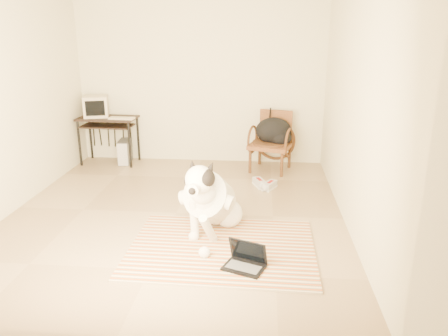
# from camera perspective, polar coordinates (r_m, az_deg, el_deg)

# --- Properties ---
(floor) EXTENTS (4.50, 4.50, 0.00)m
(floor) POSITION_cam_1_polar(r_m,az_deg,el_deg) (5.38, -6.24, -5.84)
(floor) COLOR #9C825F
(floor) RESTS_ON ground
(wall_back) EXTENTS (4.50, 0.00, 4.50)m
(wall_back) POSITION_cam_1_polar(r_m,az_deg,el_deg) (7.19, -3.12, 11.43)
(wall_back) COLOR beige
(wall_back) RESTS_ON floor
(wall_front) EXTENTS (4.50, 0.00, 4.50)m
(wall_front) POSITION_cam_1_polar(r_m,az_deg,el_deg) (2.88, -15.70, 1.00)
(wall_front) COLOR beige
(wall_front) RESTS_ON floor
(wall_left) EXTENTS (0.00, 4.50, 4.50)m
(wall_left) POSITION_cam_1_polar(r_m,az_deg,el_deg) (5.74, -26.90, 7.92)
(wall_left) COLOR beige
(wall_left) RESTS_ON floor
(wall_right) EXTENTS (0.00, 4.50, 4.50)m
(wall_right) POSITION_cam_1_polar(r_m,az_deg,el_deg) (4.99, 16.58, 7.87)
(wall_right) COLOR beige
(wall_right) RESTS_ON floor
(rug) EXTENTS (1.89, 1.46, 0.02)m
(rug) POSITION_cam_1_polar(r_m,az_deg,el_deg) (4.52, -0.28, -10.42)
(rug) COLOR #BA4E1C
(rug) RESTS_ON floor
(dog) EXTENTS (0.64, 1.30, 0.93)m
(dog) POSITION_cam_1_polar(r_m,az_deg,el_deg) (4.72, -1.81, -4.31)
(dog) COLOR white
(dog) RESTS_ON rug
(laptop) EXTENTS (0.44, 0.38, 0.26)m
(laptop) POSITION_cam_1_polar(r_m,az_deg,el_deg) (4.16, 2.83, -11.98)
(laptop) COLOR black
(laptop) RESTS_ON rug
(computer_desk) EXTENTS (0.94, 0.55, 0.77)m
(computer_desk) POSITION_cam_1_polar(r_m,az_deg,el_deg) (7.37, -14.95, 5.58)
(computer_desk) COLOR black
(computer_desk) RESTS_ON floor
(crt_monitor) EXTENTS (0.46, 0.45, 0.34)m
(crt_monitor) POSITION_cam_1_polar(r_m,az_deg,el_deg) (7.43, -16.38, 7.73)
(crt_monitor) COLOR beige
(crt_monitor) RESTS_ON computer_desk
(desk_keyboard) EXTENTS (0.41, 0.17, 0.03)m
(desk_keyboard) POSITION_cam_1_polar(r_m,az_deg,el_deg) (7.15, -13.23, 6.34)
(desk_keyboard) COLOR beige
(desk_keyboard) RESTS_ON computer_desk
(pc_tower) EXTENTS (0.22, 0.43, 0.38)m
(pc_tower) POSITION_cam_1_polar(r_m,az_deg,el_deg) (7.43, -12.82, 2.11)
(pc_tower) COLOR #515154
(pc_tower) RESTS_ON floor
(rattan_chair) EXTENTS (0.74, 0.73, 0.92)m
(rattan_chair) POSITION_cam_1_polar(r_m,az_deg,el_deg) (6.87, 6.25, 3.51)
(rattan_chair) COLOR brown
(rattan_chair) RESTS_ON floor
(backpack) EXTENTS (0.56, 0.48, 0.41)m
(backpack) POSITION_cam_1_polar(r_m,az_deg,el_deg) (6.84, 6.65, 4.71)
(backpack) COLOR black
(backpack) RESTS_ON rattan_chair
(sneaker_left) EXTENTS (0.22, 0.32, 0.10)m
(sneaker_left) POSITION_cam_1_polar(r_m,az_deg,el_deg) (6.22, 4.66, -1.99)
(sneaker_left) COLOR white
(sneaker_left) RESTS_ON floor
(sneaker_right) EXTENTS (0.23, 0.30, 0.10)m
(sneaker_right) POSITION_cam_1_polar(r_m,az_deg,el_deg) (6.14, 5.98, -2.31)
(sneaker_right) COLOR white
(sneaker_right) RESTS_ON floor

